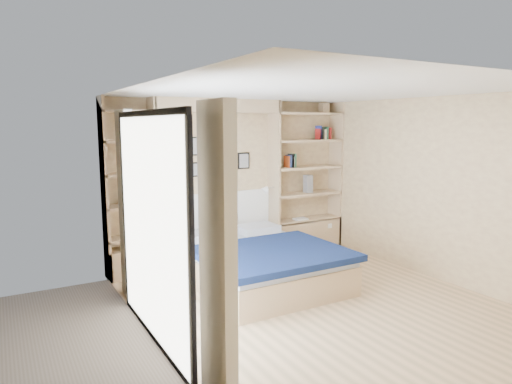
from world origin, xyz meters
TOP-DOWN VIEW (x-y plane):
  - ground at (0.00, 0.00)m, footprint 4.50×4.50m
  - room_shell at (-0.39, 1.52)m, footprint 4.50×4.50m
  - bed at (-0.24, 0.97)m, footprint 1.82×2.40m
  - photo_gallery at (-0.45, 2.22)m, footprint 1.48×0.02m
  - reading_lamps at (-0.30, 2.00)m, footprint 1.92×0.12m
  - shelf_decor at (1.10, 2.07)m, footprint 3.54×0.23m

SIDE VIEW (x-z plane):
  - ground at x=0.00m, z-range 0.00..0.00m
  - bed at x=-0.24m, z-range -0.25..0.82m
  - room_shell at x=-0.39m, z-range -1.17..3.33m
  - reading_lamps at x=-0.30m, z-range 1.03..1.17m
  - photo_gallery at x=-0.45m, z-range 1.19..2.01m
  - shelf_decor at x=1.10m, z-range 0.67..2.70m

